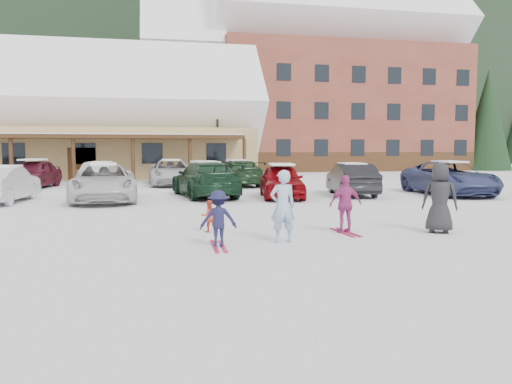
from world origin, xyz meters
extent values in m
plane|color=white|center=(0.00, 0.00, 0.00)|extent=(160.00, 160.00, 0.00)
cube|color=black|center=(0.00, 85.00, 19.00)|extent=(300.00, 70.00, 38.00)
cube|color=tan|center=(-9.00, 28.00, 1.80)|extent=(28.00, 10.00, 3.60)
cube|color=#422814|center=(-9.00, 21.80, 2.90)|extent=(25.20, 2.60, 0.25)
cube|color=white|center=(-9.00, 28.00, 5.54)|extent=(29.12, 9.69, 9.69)
cube|color=brown|center=(16.00, 38.00, 6.00)|extent=(24.00, 14.00, 12.00)
cube|color=brown|center=(0.50, 38.00, 4.50)|extent=(7.00, 12.60, 9.00)
cube|color=white|center=(16.00, 38.00, 14.69)|extent=(24.96, 13.57, 13.57)
cube|color=#422814|center=(16.00, 31.04, 0.90)|extent=(24.00, 0.10, 1.80)
cylinder|color=black|center=(2.29, 24.50, 2.93)|extent=(0.16, 0.16, 5.86)
cube|color=black|center=(2.29, 24.50, 5.99)|extent=(0.50, 0.25, 0.25)
cylinder|color=black|center=(30.00, 32.00, 0.66)|extent=(0.60, 0.60, 1.32)
cone|color=black|center=(30.00, 32.00, 6.27)|extent=(4.84, 4.84, 9.90)
cylinder|color=black|center=(6.00, 44.00, 0.54)|extent=(0.60, 0.60, 1.08)
cone|color=black|center=(6.00, 44.00, 5.13)|extent=(3.96, 3.96, 8.10)
cylinder|color=black|center=(34.00, 46.00, 0.69)|extent=(0.60, 0.60, 1.38)
cone|color=black|center=(34.00, 46.00, 6.55)|extent=(5.06, 5.06, 10.35)
imported|color=#92B4D0|center=(0.53, -0.92, 0.83)|extent=(0.64, 0.45, 1.67)
imported|color=#CF422F|center=(-0.98, 0.83, 0.41)|extent=(0.44, 0.37, 0.83)
imported|color=#18183B|center=(-0.99, -1.16, 0.62)|extent=(0.82, 0.48, 1.25)
cube|color=#A6173E|center=(-0.99, -1.16, 0.01)|extent=(0.24, 1.40, 0.03)
imported|color=#A9347B|center=(2.42, -0.02, 0.74)|extent=(0.89, 0.41, 1.48)
cube|color=#A6173E|center=(2.42, -0.02, 0.01)|extent=(0.28, 1.41, 0.03)
imported|color=black|center=(4.78, -0.49, 0.90)|extent=(1.05, 0.95, 1.80)
imported|color=silver|center=(-8.20, 9.44, 0.72)|extent=(1.96, 4.52, 1.45)
imported|color=silver|center=(-4.34, 9.19, 0.76)|extent=(2.85, 5.62, 1.52)
imported|color=black|center=(-0.10, 10.18, 0.78)|extent=(2.97, 5.66, 1.57)
imported|color=maroon|center=(3.10, 9.06, 0.73)|extent=(2.35, 4.52, 1.47)
imported|color=black|center=(6.56, 9.56, 0.73)|extent=(2.17, 4.61, 1.46)
imported|color=navy|center=(11.12, 8.92, 0.77)|extent=(2.81, 5.67, 1.55)
imported|color=#5B192A|center=(-8.72, 16.93, 0.78)|extent=(2.57, 4.80, 1.55)
imported|color=#B5B4B9|center=(-5.24, 17.28, 0.69)|extent=(1.93, 4.35, 1.39)
imported|color=silver|center=(-1.34, 17.48, 0.74)|extent=(2.65, 5.44, 1.49)
imported|color=#1F3A20|center=(2.42, 16.41, 0.73)|extent=(2.57, 5.24, 1.47)
camera|label=1|loc=(-2.37, -11.90, 2.16)|focal=35.00mm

